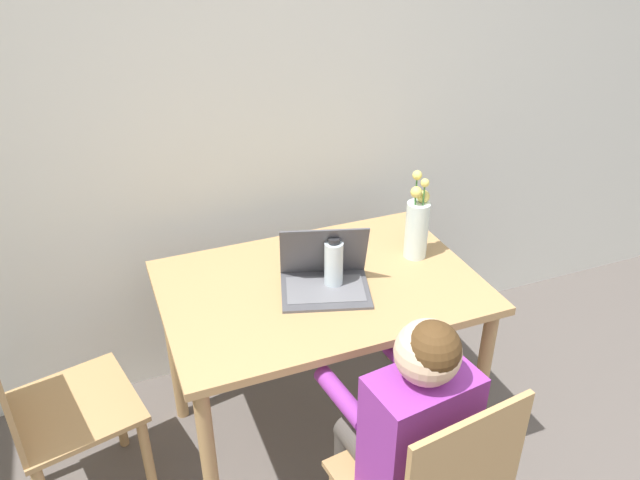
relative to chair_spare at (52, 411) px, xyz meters
name	(u,v)px	position (x,y,z in m)	size (l,w,h in m)	color
wall_back	(239,100)	(0.86, 0.59, 0.79)	(6.40, 0.05, 2.50)	silver
dining_table	(320,306)	(0.95, -0.03, 0.20)	(1.11, 0.76, 0.76)	tan
chair_spare	(52,411)	(0.00, 0.00, 0.00)	(0.48, 0.48, 0.88)	tan
person_seated	(408,421)	(0.98, -0.64, 0.19)	(0.36, 0.46, 1.04)	purple
laptop	(325,274)	(0.96, -0.06, 0.35)	(0.36, 0.32, 0.23)	#4C4C51
flower_vase	(417,225)	(1.36, 0.01, 0.43)	(0.09, 0.09, 0.34)	silver
water_bottle	(334,264)	(0.99, -0.07, 0.39)	(0.07, 0.07, 0.19)	silver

